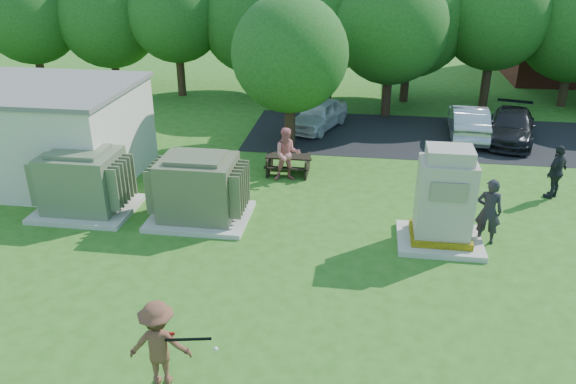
% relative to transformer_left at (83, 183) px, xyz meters
% --- Properties ---
extents(ground, '(120.00, 120.00, 0.00)m').
position_rel_transformer_left_xyz_m(ground, '(6.50, -4.50, -0.97)').
color(ground, '#2D6619').
rests_on(ground, ground).
extents(parking_strip, '(20.00, 6.00, 0.01)m').
position_rel_transformer_left_xyz_m(parking_strip, '(13.50, 9.00, -0.96)').
color(parking_strip, '#232326').
rests_on(parking_strip, ground).
extents(transformer_left, '(3.00, 2.40, 2.07)m').
position_rel_transformer_left_xyz_m(transformer_left, '(0.00, 0.00, 0.00)').
color(transformer_left, beige).
rests_on(transformer_left, ground).
extents(transformer_right, '(3.00, 2.40, 2.07)m').
position_rel_transformer_left_xyz_m(transformer_right, '(3.70, 0.00, 0.00)').
color(transformer_right, beige).
rests_on(transformer_right, ground).
extents(generator_cabinet, '(2.35, 1.93, 2.87)m').
position_rel_transformer_left_xyz_m(generator_cabinet, '(10.84, -0.52, 0.28)').
color(generator_cabinet, beige).
rests_on(generator_cabinet, ground).
extents(picnic_table, '(1.61, 1.21, 0.69)m').
position_rel_transformer_left_xyz_m(picnic_table, '(5.86, 4.00, -0.54)').
color(picnic_table, black).
rests_on(picnic_table, ground).
extents(batter, '(1.27, 0.84, 1.84)m').
position_rel_transformer_left_xyz_m(batter, '(4.96, -6.90, -0.05)').
color(batter, brown).
rests_on(batter, ground).
extents(person_by_generator, '(0.79, 0.60, 1.94)m').
position_rel_transformer_left_xyz_m(person_by_generator, '(12.12, -0.27, 0.00)').
color(person_by_generator, black).
rests_on(person_by_generator, ground).
extents(person_at_picnic, '(1.08, 0.93, 1.93)m').
position_rel_transformer_left_xyz_m(person_at_picnic, '(5.92, 3.38, -0.00)').
color(person_at_picnic, '#D57174').
rests_on(person_at_picnic, ground).
extents(person_walking_right, '(1.06, 1.08, 1.83)m').
position_rel_transformer_left_xyz_m(person_walking_right, '(14.88, 3.17, -0.06)').
color(person_walking_right, '#25272B').
rests_on(person_walking_right, ground).
extents(car_white, '(2.75, 4.10, 1.30)m').
position_rel_transformer_left_xyz_m(car_white, '(6.47, 9.47, -0.32)').
color(car_white, silver).
rests_on(car_white, ground).
extents(car_silver_a, '(1.73, 4.30, 1.39)m').
position_rel_transformer_left_xyz_m(car_silver_a, '(12.95, 9.20, -0.27)').
color(car_silver_a, '#ADADB2').
rests_on(car_silver_a, ground).
extents(car_dark, '(2.81, 4.73, 1.28)m').
position_rel_transformer_left_xyz_m(car_dark, '(14.70, 8.95, -0.33)').
color(car_dark, black).
rests_on(car_dark, ground).
extents(batting_equipment, '(1.04, 0.27, 0.34)m').
position_rel_transformer_left_xyz_m(batting_equipment, '(5.58, -6.98, 0.19)').
color(batting_equipment, black).
rests_on(batting_equipment, ground).
extents(tree_row, '(41.30, 13.30, 7.30)m').
position_rel_transformer_left_xyz_m(tree_row, '(8.25, 14.00, 3.18)').
color(tree_row, '#47301E').
rests_on(tree_row, ground).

